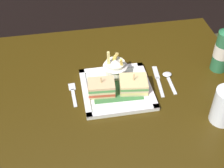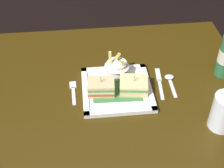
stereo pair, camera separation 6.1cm
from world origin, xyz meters
TOP-DOWN VIEW (x-y plane):
  - dining_table at (0.00, 0.00)m, footprint 1.07×0.87m
  - square_plate at (0.04, 0.01)m, footprint 0.25×0.25m
  - sandwich_half_left at (-0.02, -0.00)m, footprint 0.10×0.07m
  - sandwich_half_right at (0.09, -0.00)m, footprint 0.11×0.09m
  - fries_cup at (0.04, 0.09)m, footprint 0.09×0.09m
  - water_glass at (0.35, -0.18)m, footprint 0.08×0.08m
  - fork at (-0.12, 0.02)m, footprint 0.03×0.13m
  - knife at (0.20, 0.04)m, footprint 0.03×0.17m
  - spoon at (0.24, 0.04)m, footprint 0.04×0.12m

SIDE VIEW (x-z plane):
  - dining_table at x=0.00m, z-range 0.21..0.96m
  - knife at x=0.20m, z-range 0.74..0.75m
  - fork at x=-0.12m, z-range 0.74..0.75m
  - spoon at x=0.24m, z-range 0.74..0.75m
  - square_plate at x=0.04m, z-range 0.74..0.76m
  - sandwich_half_right at x=0.09m, z-range 0.74..0.81m
  - sandwich_half_left at x=-0.02m, z-range 0.74..0.81m
  - fries_cup at x=0.04m, z-range 0.74..0.85m
  - water_glass at x=0.35m, z-range 0.74..0.86m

